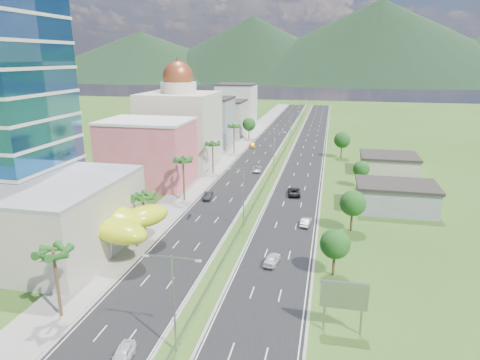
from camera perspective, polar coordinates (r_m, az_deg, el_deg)
The scene contains 39 objects.
ground at distance 69.24m, azimuth -1.21°, elevation -9.30°, with size 500.00×500.00×0.00m, color #2D5119.
road_left at distance 155.31m, azimuth 3.75°, elevation 5.03°, with size 11.00×260.00×0.04m, color black.
road_right at distance 153.90m, azimuth 9.30°, elevation 4.75°, with size 11.00×260.00×0.04m, color black.
sidewalk_left at distance 156.93m, azimuth 0.30°, elevation 5.20°, with size 7.00×260.00×0.12m, color gray.
median_guardrail at distance 136.75m, azimuth 5.75°, elevation 3.73°, with size 0.10×216.06×0.76m.
streetlight_median_a at distance 44.96m, azimuth -8.85°, elevation -14.77°, with size 6.04×0.25×11.00m.
streetlight_median_b at distance 75.87m, azimuth 0.50°, elevation -1.51°, with size 6.04×0.25×11.00m.
streetlight_median_c at distance 114.12m, azimuth 4.56°, elevation 4.44°, with size 6.04×0.25×11.00m.
streetlight_median_d at distance 158.20m, azimuth 6.78°, elevation 7.63°, with size 6.04×0.25×11.00m.
streetlight_median_e at distance 202.68m, azimuth 8.04°, elevation 9.42°, with size 6.04×0.25×11.00m.
mall_podium at distance 75.88m, azimuth -26.69°, elevation -4.28°, with size 30.00×24.00×11.00m, color #BCB39B.
lime_canopy at distance 70.94m, azimuth -18.00°, elevation -5.10°, with size 18.00×15.00×7.40m.
pink_shophouse at distance 104.51m, azimuth -12.23°, elevation 3.46°, with size 20.00×15.00×15.00m, color #D25656.
domed_building at distance 124.76m, azimuth -8.03°, elevation 7.48°, with size 20.00×20.00×28.70m.
midrise_grey at distance 148.44m, azimuth -4.31°, elevation 7.64°, with size 16.00×15.00×16.00m, color gray.
midrise_beige at distance 169.65m, azimuth -2.19°, elevation 8.21°, with size 16.00×15.00×13.00m, color #BCB39B.
midrise_white at distance 191.55m, azimuth -0.49°, elevation 9.88°, with size 16.00×15.00×18.00m, color silver.
billboard at distance 49.79m, azimuth 13.71°, elevation -14.89°, with size 5.20×0.35×6.20m.
shed_near at distance 91.04m, azimuth 20.05°, elevation -2.29°, with size 15.00×10.00×5.00m, color gray.
shed_far at distance 120.06m, azimuth 19.19°, elevation 1.94°, with size 14.00×12.00×4.40m, color #BCB39B.
palm_tree_a at distance 53.66m, azimuth -23.60°, elevation -9.14°, with size 3.60×3.60×9.10m.
palm_tree_b at distance 73.23m, azimuth -12.77°, elevation -2.31°, with size 3.60×3.60×8.10m.
palm_tree_c at distance 90.63m, azimuth -7.60°, elevation 2.43°, with size 3.60×3.60×9.60m.
palm_tree_d at distance 112.23m, azimuth -3.66°, elevation 4.67°, with size 3.60×3.60×8.60m.
palm_tree_e at distance 135.94m, azimuth -0.81°, elevation 7.03°, with size 3.60×3.60×9.40m.
leafy_tree_lfar at distance 160.54m, azimuth 1.20°, elevation 7.44°, with size 4.90×4.90×8.05m.
leafy_tree_ra at distance 61.16m, azimuth 12.55°, elevation -8.35°, with size 4.20×4.20×6.90m.
leafy_tree_rb at distance 76.98m, azimuth 14.81°, elevation -3.03°, with size 4.55×4.55×7.47m.
leafy_tree_rc at distance 104.24m, azimuth 15.85°, elevation 1.41°, with size 3.85×3.85×6.33m.
leafy_tree_rd at distance 133.09m, azimuth 13.46°, elevation 5.21°, with size 4.90×4.90×8.05m.
mountain_ridge at distance 513.73m, azimuth 17.57°, elevation 12.03°, with size 860.00×140.00×90.00m, color black, non-canonical shape.
car_white_near_left at distance 47.90m, azimuth -15.44°, elevation -21.64°, with size 1.79×4.45×1.51m, color white.
car_dark_left at distance 92.77m, azimuth -4.29°, elevation -2.11°, with size 1.57×4.51×1.49m, color black.
car_silver_mid_left at distance 114.78m, azimuth 2.25°, elevation 1.46°, with size 2.30×5.00×1.39m, color #B8BAC1.
car_yellow_far_left at distance 146.37m, azimuth 1.66°, elevation 4.68°, with size 2.04×5.02×1.46m, color gold.
car_white_near_right at distance 64.71m, azimuth 4.29°, elevation -10.46°, with size 1.80×4.48×1.53m, color white.
car_silver_right at distance 79.33m, azimuth 8.78°, elevation -5.50°, with size 1.50×4.31×1.42m, color #A8ABB0.
car_dark_far_right at distance 95.97m, azimuth 7.21°, elevation -1.53°, with size 2.67×5.80×1.61m, color black.
motorcycle at distance 82.30m, azimuth -6.78°, elevation -4.67°, with size 0.60×1.97×1.26m, color black.
Camera 1 is at (14.54, -60.85, 29.66)m, focal length 32.00 mm.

